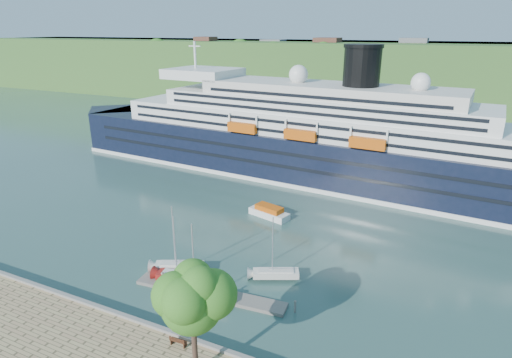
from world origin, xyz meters
name	(u,v)px	position (x,y,z in m)	size (l,w,h in m)	color
ground	(132,326)	(0.00, 0.00, 0.00)	(400.00, 400.00, 0.00)	#2A4B43
far_hillside	(384,75)	(0.00, 145.00, 12.00)	(400.00, 50.00, 24.00)	#335F26
quay_coping	(130,318)	(0.00, -0.20, 1.15)	(220.00, 0.50, 0.30)	slate
cruise_ship	(297,111)	(-1.74, 53.12, 13.23)	(117.81, 17.15, 26.46)	black
park_bench	(178,340)	(6.71, -1.24, 1.54)	(1.68, 0.69, 1.08)	#4D2816
promenade_tree	(193,316)	(9.97, -3.31, 6.73)	(6.92, 6.92, 11.46)	#29671B
floating_pontoon	(209,293)	(4.35, 8.15, 0.20)	(18.35, 2.24, 0.41)	gray
sailboat_white_near	(178,242)	(-1.44, 10.59, 4.33)	(6.70, 1.86, 8.66)	silver
sailboat_red	(179,253)	(0.09, 8.65, 4.21)	(6.52, 1.81, 8.42)	maroon
sailboat_white_far	(276,250)	(10.05, 14.36, 3.98)	(6.17, 1.71, 7.97)	silver
tender_launch	(269,211)	(1.97, 30.84, 0.96)	(6.92, 2.37, 1.91)	#C6500B
sailboat_extra	(198,267)	(4.36, 6.18, 4.68)	(7.25, 2.01, 9.37)	silver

